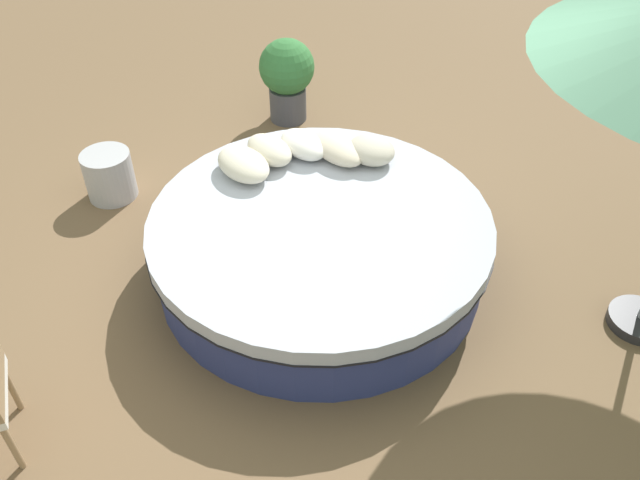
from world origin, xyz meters
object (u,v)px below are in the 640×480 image
(throw_pillow_4, at_px, (243,164))
(planter, at_px, (287,75))
(throw_pillow_1, at_px, (337,149))
(throw_pillow_3, at_px, (269,150))
(throw_pillow_0, at_px, (371,150))
(throw_pillow_2, at_px, (303,144))
(round_bed, at_px, (320,245))
(side_table, at_px, (109,175))

(throw_pillow_4, xyz_separation_m, planter, (-1.27, 1.33, -0.14))
(throw_pillow_4, bearing_deg, throw_pillow_1, 69.70)
(throw_pillow_1, xyz_separation_m, throw_pillow_3, (-0.32, -0.45, 0.01))
(throw_pillow_0, height_order, throw_pillow_2, throw_pillow_0)
(round_bed, height_order, throw_pillow_3, throw_pillow_3)
(throw_pillow_4, distance_m, planter, 1.84)
(side_table, bearing_deg, planter, 93.89)
(round_bed, xyz_separation_m, throw_pillow_4, (-0.82, -0.14, 0.36))
(round_bed, relative_size, throw_pillow_3, 5.41)
(round_bed, relative_size, planter, 2.95)
(round_bed, height_order, throw_pillow_2, throw_pillow_2)
(throw_pillow_0, xyz_separation_m, throw_pillow_3, (-0.52, -0.65, -0.01))
(throw_pillow_0, bearing_deg, throw_pillow_3, -128.39)
(planter, bearing_deg, throw_pillow_2, -30.41)
(throw_pillow_3, distance_m, throw_pillow_4, 0.29)
(round_bed, bearing_deg, throw_pillow_3, 170.49)
(throw_pillow_0, xyz_separation_m, throw_pillow_4, (-0.47, -0.93, -0.01))
(throw_pillow_4, bearing_deg, throw_pillow_0, 63.23)
(round_bed, distance_m, side_table, 2.12)
(throw_pillow_1, relative_size, side_table, 1.28)
(throw_pillow_1, xyz_separation_m, throw_pillow_2, (-0.22, -0.18, 0.00))
(throw_pillow_4, relative_size, planter, 0.61)
(throw_pillow_3, height_order, side_table, throw_pillow_3)
(throw_pillow_0, relative_size, planter, 0.47)
(throw_pillow_2, bearing_deg, planter, 149.59)
(side_table, bearing_deg, throw_pillow_0, 46.06)
(throw_pillow_1, bearing_deg, throw_pillow_0, 45.16)
(throw_pillow_3, bearing_deg, throw_pillow_2, 69.89)
(throw_pillow_2, relative_size, planter, 0.55)
(throw_pillow_1, relative_size, throw_pillow_2, 1.16)
(throw_pillow_3, height_order, throw_pillow_4, same)
(throw_pillow_1, height_order, side_table, throw_pillow_1)
(throw_pillow_3, xyz_separation_m, side_table, (-1.08, -1.00, -0.42))
(round_bed, height_order, throw_pillow_4, throw_pillow_4)
(round_bed, xyz_separation_m, throw_pillow_3, (-0.86, 0.14, 0.36))
(throw_pillow_0, bearing_deg, throw_pillow_4, -116.77)
(throw_pillow_1, relative_size, planter, 0.64)
(throw_pillow_0, distance_m, throw_pillow_3, 0.83)
(throw_pillow_0, relative_size, throw_pillow_4, 0.77)
(throw_pillow_1, height_order, throw_pillow_2, throw_pillow_2)
(throw_pillow_1, bearing_deg, round_bed, -47.62)
(throw_pillow_3, relative_size, side_table, 1.09)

